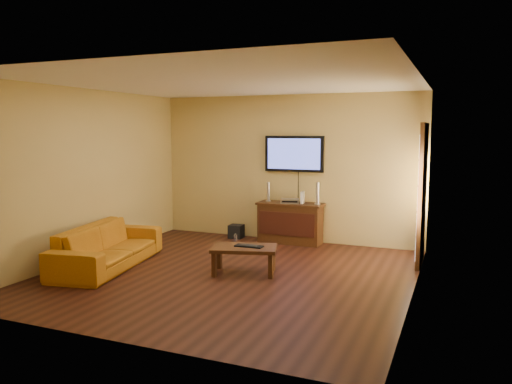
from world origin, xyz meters
The scene contains 14 objects.
ground_plane centered at (0.00, 0.00, 0.00)m, with size 5.00×5.00×0.00m, color black.
room_walls centered at (0.00, 0.62, 1.69)m, with size 5.00×5.00×5.00m.
french_door centered at (2.46, 1.70, 1.05)m, with size 0.07×1.02×2.22m.
media_console centered at (0.15, 2.26, 0.37)m, with size 1.21×0.46×0.74m.
television centered at (0.15, 2.45, 1.62)m, with size 1.11×0.08×0.66m.
coffee_table centered at (0.17, 0.12, 0.34)m, with size 1.04×0.79×0.40m.
sofa centered at (-1.88, -0.32, 0.42)m, with size 2.14×0.62×0.84m, color #B86F14.
speaker_left centered at (-0.30, 2.30, 0.90)m, with size 0.10×0.10×0.36m.
speaker_right centered at (0.66, 2.26, 0.92)m, with size 0.11×0.11×0.40m.
av_receiver centered at (0.14, 2.27, 0.78)m, with size 0.33×0.23×0.08m, color silver.
game_console centered at (0.37, 2.27, 0.85)m, with size 0.04×0.16×0.22m, color white.
subwoofer centered at (-0.94, 2.27, 0.13)m, with size 0.25×0.25×0.25m, color black.
bottle centered at (-0.74, 1.80, 0.09)m, with size 0.07×0.07×0.19m.
keyboard centered at (0.24, 0.13, 0.41)m, with size 0.41×0.16×0.02m.
Camera 1 is at (2.99, -6.27, 2.03)m, focal length 35.00 mm.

